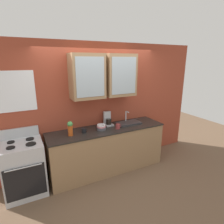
{
  "coord_description": "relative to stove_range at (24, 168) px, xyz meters",
  "views": [
    {
      "loc": [
        -1.5,
        -3.18,
        2.27
      ],
      "look_at": [
        0.11,
        0.0,
        1.27
      ],
      "focal_mm": 29.52,
      "sensor_mm": 36.0,
      "label": 1
    }
  ],
  "objects": [
    {
      "name": "vase",
      "position": [
        0.83,
        -0.04,
        0.61
      ],
      "size": [
        0.1,
        0.1,
        0.27
      ],
      "color": "#BF4C19",
      "rests_on": "counter"
    },
    {
      "name": "bowl_stack",
      "position": [
        1.45,
        -0.02,
        0.52
      ],
      "size": [
        0.19,
        0.19,
        0.11
      ],
      "color": "#4C4C54",
      "rests_on": "counter"
    },
    {
      "name": "cup_near_sink",
      "position": [
        1.77,
        -0.12,
        0.51
      ],
      "size": [
        0.12,
        0.09,
        0.1
      ],
      "color": "#993838",
      "rests_on": "counter"
    },
    {
      "name": "back_wall_unit",
      "position": [
        1.59,
        0.31,
        1.0
      ],
      "size": [
        4.78,
        0.47,
        2.63
      ],
      "color": "#993D28",
      "rests_on": "ground_plane"
    },
    {
      "name": "cup_near_bowls",
      "position": [
        1.09,
        -0.0,
        0.5
      ],
      "size": [
        0.12,
        0.09,
        0.08
      ],
      "color": "black",
      "rests_on": "counter"
    },
    {
      "name": "sink_faucet",
      "position": [
        2.13,
        0.06,
        0.48
      ],
      "size": [
        0.52,
        0.29,
        0.26
      ],
      "color": "#2D2D30",
      "rests_on": "counter"
    },
    {
      "name": "counter",
      "position": [
        1.59,
        0.0,
        -0.01
      ],
      "size": [
        2.42,
        0.64,
        0.94
      ],
      "color": "#93704C",
      "rests_on": "ground_plane"
    },
    {
      "name": "coffee_maker",
      "position": [
        1.69,
        0.18,
        0.57
      ],
      "size": [
        0.17,
        0.2,
        0.29
      ],
      "color": "#B7B7BC",
      "rests_on": "counter"
    },
    {
      "name": "stove_range",
      "position": [
        0.0,
        0.0,
        0.0
      ],
      "size": [
        0.66,
        0.65,
        1.12
      ],
      "color": "silver",
      "rests_on": "ground_plane"
    },
    {
      "name": "ground_plane",
      "position": [
        1.59,
        0.0,
        -0.48
      ],
      "size": [
        10.0,
        10.0,
        0.0
      ],
      "primitive_type": "plane",
      "color": "brown"
    }
  ]
}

